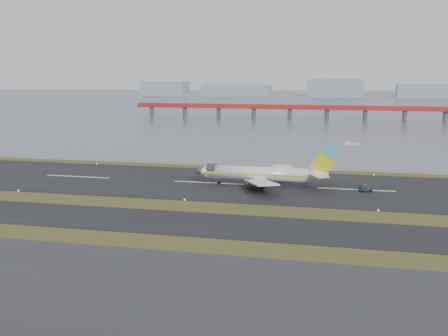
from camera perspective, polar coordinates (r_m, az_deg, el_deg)
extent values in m
plane|color=#394317|center=(128.34, -5.03, -4.07)|extent=(1000.00, 1000.00, 0.00)
cube|color=#2D2D30|center=(80.60, -17.82, -12.94)|extent=(1000.00, 50.00, 0.10)
cube|color=black|center=(117.37, -6.89, -5.39)|extent=(1000.00, 18.00, 0.10)
cube|color=black|center=(156.38, -1.55, -1.52)|extent=(1000.00, 45.00, 0.10)
cube|color=gray|center=(184.98, 0.86, 0.37)|extent=(1000.00, 2.50, 1.00)
cube|color=#4C5E6D|center=(580.31, 9.58, 6.54)|extent=(1400.00, 800.00, 1.30)
cube|color=red|center=(369.38, 10.43, 5.96)|extent=(260.00, 5.00, 1.60)
cube|color=red|center=(369.29, 10.44, 6.20)|extent=(260.00, 0.40, 1.40)
cylinder|color=#4C4C51|center=(386.91, -4.00, 5.59)|extent=(2.80, 2.80, 7.00)
cylinder|color=#4C4C51|center=(369.69, 10.41, 5.27)|extent=(2.80, 2.80, 7.00)
cube|color=#909CAB|center=(739.84, 10.46, 7.16)|extent=(1400.00, 80.00, 1.00)
cube|color=#909CAB|center=(782.83, -5.97, 8.06)|extent=(60.00, 35.00, 18.00)
cube|color=#909CAB|center=(755.61, 1.27, 7.90)|extent=(90.00, 35.00, 14.00)
cube|color=#909CAB|center=(739.00, 11.27, 7.99)|extent=(70.00, 35.00, 22.00)
cube|color=#909CAB|center=(745.24, 21.38, 7.30)|extent=(110.00, 35.00, 16.00)
cylinder|color=white|center=(151.68, 3.51, -0.56)|extent=(28.00, 3.80, 3.80)
cone|color=white|center=(155.08, -2.17, -0.32)|extent=(3.20, 3.80, 3.80)
cone|color=white|center=(149.73, 9.63, -0.70)|extent=(5.00, 3.80, 3.80)
cube|color=yellow|center=(149.82, 3.39, -0.69)|extent=(31.00, 0.06, 0.45)
cube|color=yellow|center=(153.54, 3.64, -0.44)|extent=(31.00, 0.06, 0.45)
cube|color=white|center=(143.21, 3.79, -1.46)|extent=(11.31, 15.89, 1.66)
cube|color=white|center=(159.71, 4.82, -0.31)|extent=(11.31, 15.89, 1.66)
cylinder|color=#37373C|center=(146.14, 3.29, -1.71)|extent=(4.20, 2.10, 2.10)
cylinder|color=#37373C|center=(157.76, 4.06, -0.87)|extent=(4.20, 2.10, 2.10)
cube|color=yellow|center=(149.20, 9.97, 0.38)|extent=(6.80, 0.35, 6.85)
cube|color=#46ACC8|center=(148.55, 10.74, 1.76)|extent=(4.85, 0.37, 4.90)
cube|color=white|center=(145.89, 9.65, -0.77)|extent=(5.64, 6.80, 0.22)
cube|color=white|center=(153.36, 9.85, -0.27)|extent=(5.64, 6.80, 0.22)
cylinder|color=black|center=(154.48, -0.52, -1.51)|extent=(0.80, 0.28, 0.80)
cylinder|color=black|center=(149.27, 3.88, -1.89)|extent=(1.00, 0.38, 1.00)
cylinder|color=black|center=(154.69, 4.23, -1.48)|extent=(1.00, 0.38, 1.00)
cube|color=#16283E|center=(149.25, 14.19, -2.04)|extent=(3.46, 2.64, 1.15)
cube|color=#37373C|center=(148.97, 14.06, -1.76)|extent=(1.74, 1.80, 0.67)
cylinder|color=black|center=(148.30, 13.89, -2.31)|extent=(0.73, 0.49, 0.67)
cylinder|color=black|center=(149.71, 13.70, -2.19)|extent=(0.73, 0.49, 0.67)
cylinder|color=black|center=(149.01, 14.66, -2.29)|extent=(0.73, 0.49, 0.67)
cylinder|color=black|center=(150.42, 14.46, -2.17)|extent=(0.73, 0.49, 0.67)
cube|color=#BCBCC0|center=(243.74, 12.79, 2.37)|extent=(7.43, 2.73, 0.94)
cube|color=#BCBCC0|center=(243.57, 12.43, 2.57)|extent=(2.18, 1.79, 0.94)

